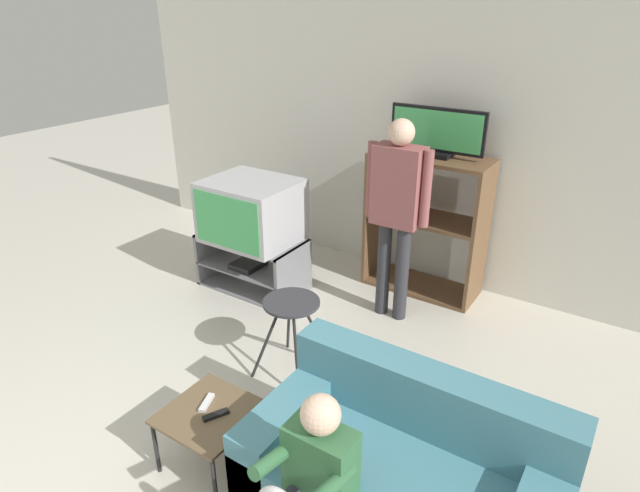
% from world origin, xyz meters
% --- Properties ---
extents(wall_back, '(6.40, 0.06, 2.60)m').
position_xyz_m(wall_back, '(0.00, 3.68, 1.30)').
color(wall_back, silver).
rests_on(wall_back, ground_plane).
extents(tv_stand, '(0.95, 0.52, 0.50)m').
position_xyz_m(tv_stand, '(-1.07, 2.55, 0.24)').
color(tv_stand, slate).
rests_on(tv_stand, ground_plane).
extents(television_main, '(0.77, 0.66, 0.53)m').
position_xyz_m(television_main, '(-1.04, 2.54, 0.76)').
color(television_main, '#B2B2B7').
rests_on(television_main, tv_stand).
extents(media_shelf, '(1.01, 0.45, 1.24)m').
position_xyz_m(media_shelf, '(0.22, 3.39, 0.63)').
color(media_shelf, brown).
rests_on(media_shelf, ground_plane).
extents(television_flat, '(0.81, 0.20, 0.40)m').
position_xyz_m(television_flat, '(0.24, 3.41, 1.43)').
color(television_flat, black).
rests_on(television_flat, media_shelf).
extents(folding_stool, '(0.43, 0.44, 0.58)m').
position_xyz_m(folding_stool, '(-0.04, 1.74, 0.49)').
color(folding_stool, black).
rests_on(folding_stool, ground_plane).
extents(snack_table, '(0.49, 0.49, 0.37)m').
position_xyz_m(snack_table, '(0.08, 0.82, 0.33)').
color(snack_table, brown).
rests_on(snack_table, ground_plane).
extents(remote_control_black, '(0.10, 0.14, 0.02)m').
position_xyz_m(remote_control_black, '(0.13, 0.81, 0.38)').
color(remote_control_black, black).
rests_on(remote_control_black, snack_table).
extents(remote_control_white, '(0.08, 0.15, 0.02)m').
position_xyz_m(remote_control_white, '(0.02, 0.86, 0.38)').
color(remote_control_white, silver).
rests_on(remote_control_white, snack_table).
extents(couch, '(1.46, 0.81, 0.79)m').
position_xyz_m(couch, '(1.13, 1.03, 0.28)').
color(couch, teal).
rests_on(couch, ground_plane).
extents(person_standing_adult, '(0.53, 0.20, 1.65)m').
position_xyz_m(person_standing_adult, '(0.20, 2.81, 1.00)').
color(person_standing_adult, '#2D2D33').
rests_on(person_standing_adult, ground_plane).
extents(person_seated_child, '(0.33, 0.43, 0.99)m').
position_xyz_m(person_seated_child, '(0.91, 0.56, 0.59)').
color(person_seated_child, '#2D2D38').
rests_on(person_seated_child, ground_plane).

